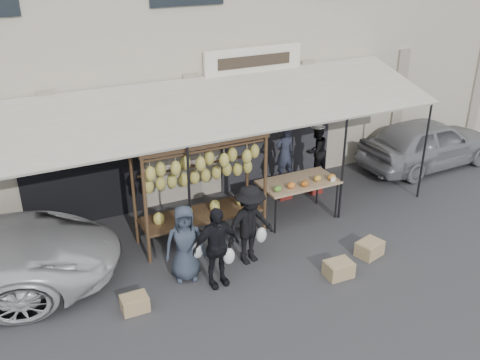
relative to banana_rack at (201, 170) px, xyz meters
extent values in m
plane|color=#2D2D30|center=(0.55, -1.65, -1.57)|extent=(90.00, 90.00, 0.00)
cube|color=#B8AB92|center=(0.55, 4.85, 1.93)|extent=(24.00, 6.00, 7.00)
cube|color=#232328|center=(2.75, 1.81, -0.32)|extent=(3.00, 0.10, 2.50)
cube|color=black|center=(-1.95, 1.81, -0.32)|extent=(2.60, 0.10, 2.50)
cube|color=silver|center=(2.05, 1.75, 1.58)|extent=(2.40, 0.10, 0.60)
cube|color=beige|center=(0.55, 0.65, 1.03)|extent=(10.00, 2.34, 0.63)
cylinder|color=black|center=(-0.45, -0.50, -0.42)|extent=(0.05, 0.05, 2.30)
cylinder|color=black|center=(3.05, -0.50, -0.42)|extent=(0.05, 0.05, 2.30)
cylinder|color=black|center=(5.35, -0.50, -0.42)|extent=(0.05, 0.05, 2.30)
cylinder|color=#301D14|center=(-1.25, -0.35, -0.47)|extent=(0.07, 0.07, 2.20)
cylinder|color=#301D14|center=(1.25, -0.35, -0.47)|extent=(0.07, 0.07, 2.20)
cylinder|color=#301D14|center=(-1.25, 0.45, -0.47)|extent=(0.07, 0.07, 2.20)
cylinder|color=#301D14|center=(1.25, 0.45, -0.47)|extent=(0.07, 0.07, 2.20)
cube|color=#301D14|center=(0.00, 0.05, 0.63)|extent=(2.60, 0.90, 0.07)
cylinder|color=#301D14|center=(0.00, -0.30, 0.51)|extent=(2.50, 0.05, 0.05)
cylinder|color=#301D14|center=(0.00, 0.40, 0.51)|extent=(2.50, 0.05, 0.05)
cylinder|color=#301D14|center=(0.00, 0.05, 0.08)|extent=(2.50, 0.05, 0.05)
cube|color=#301D14|center=(0.00, 0.05, -1.02)|extent=(2.50, 0.80, 0.05)
ellipsoid|color=#CCBF59|center=(-1.10, -0.30, 0.26)|extent=(0.20, 0.18, 0.30)
ellipsoid|color=#CCBF59|center=(-0.86, -0.15, 0.24)|extent=(0.20, 0.18, 0.30)
ellipsoid|color=#CCBF59|center=(-0.61, -0.30, 0.27)|extent=(0.20, 0.18, 0.30)
ellipsoid|color=#CCBF59|center=(-0.37, -0.15, 0.28)|extent=(0.20, 0.18, 0.30)
ellipsoid|color=#CCBF59|center=(-0.12, -0.30, 0.26)|extent=(0.20, 0.18, 0.30)
ellipsoid|color=#CCBF59|center=(0.12, -0.15, 0.28)|extent=(0.20, 0.18, 0.30)
ellipsoid|color=#CCBF59|center=(0.37, -0.30, 0.25)|extent=(0.20, 0.18, 0.30)
ellipsoid|color=#CCBF59|center=(0.61, -0.15, 0.26)|extent=(0.20, 0.18, 0.30)
ellipsoid|color=#CCBF59|center=(0.86, -0.30, 0.23)|extent=(0.20, 0.18, 0.30)
ellipsoid|color=#CCBF59|center=(1.10, -0.15, 0.25)|extent=(0.20, 0.18, 0.30)
ellipsoid|color=#CCBF59|center=(-1.05, 0.05, -0.16)|extent=(0.20, 0.18, 0.30)
ellipsoid|color=#CCBF59|center=(-0.82, 0.05, -0.14)|extent=(0.20, 0.18, 0.30)
ellipsoid|color=#CCBF59|center=(-0.58, 0.05, -0.15)|extent=(0.20, 0.18, 0.30)
ellipsoid|color=#CCBF59|center=(-0.35, 0.05, -0.17)|extent=(0.20, 0.18, 0.30)
ellipsoid|color=#CCBF59|center=(-0.12, 0.05, -0.16)|extent=(0.20, 0.18, 0.30)
ellipsoid|color=#CCBF59|center=(0.12, 0.05, -0.17)|extent=(0.20, 0.18, 0.30)
ellipsoid|color=#CCBF59|center=(0.35, 0.05, -0.15)|extent=(0.20, 0.18, 0.30)
ellipsoid|color=#CCBF59|center=(0.58, 0.05, -0.12)|extent=(0.20, 0.18, 0.30)
ellipsoid|color=#CCBF59|center=(0.82, 0.05, -0.17)|extent=(0.20, 0.18, 0.30)
ellipsoid|color=#CCBF59|center=(1.05, 0.05, -0.16)|extent=(0.20, 0.18, 0.30)
cube|color=tan|center=(2.22, -0.09, -0.69)|extent=(1.70, 0.90, 0.05)
cylinder|color=black|center=(1.45, -0.46, -1.14)|extent=(0.04, 0.04, 0.85)
cylinder|color=black|center=(2.99, -0.46, -1.14)|extent=(0.04, 0.04, 0.85)
cylinder|color=black|center=(1.45, 0.28, -1.14)|extent=(0.04, 0.04, 0.85)
cylinder|color=black|center=(2.99, 0.28, -1.14)|extent=(0.04, 0.04, 0.85)
ellipsoid|color=#598C33|center=(1.55, -0.34, -0.60)|extent=(0.18, 0.14, 0.14)
ellipsoid|color=orange|center=(1.89, -0.32, -0.60)|extent=(0.18, 0.14, 0.14)
ellipsoid|color=#B25919|center=(2.19, -0.38, -0.60)|extent=(0.18, 0.14, 0.14)
ellipsoid|color=gold|center=(2.57, -0.28, -0.60)|extent=(0.18, 0.14, 0.14)
ellipsoid|color=orange|center=(2.89, -0.36, -0.60)|extent=(0.18, 0.14, 0.14)
imported|color=#292D3F|center=(2.45, 0.92, -0.44)|extent=(0.49, 0.32, 1.34)
imported|color=black|center=(3.27, 0.83, -0.49)|extent=(0.71, 0.60, 1.27)
imported|color=#2F3847|center=(-0.80, -1.11, -0.83)|extent=(0.81, 0.62, 1.47)
imported|color=black|center=(-0.37, -1.54, -0.80)|extent=(0.92, 0.42, 1.54)
imported|color=black|center=(0.49, -1.15, -0.77)|extent=(1.12, 0.76, 1.59)
cube|color=maroon|center=(2.45, 0.92, -1.34)|extent=(0.38, 0.38, 0.46)
cube|color=maroon|center=(3.27, 0.83, -1.34)|extent=(0.38, 0.38, 0.45)
cube|color=tan|center=(1.73, -2.31, -1.42)|extent=(0.51, 0.40, 0.30)
cube|color=tan|center=(2.69, -2.01, -1.42)|extent=(0.58, 0.49, 0.30)
cube|color=tan|center=(-1.91, -1.60, -1.43)|extent=(0.45, 0.35, 0.27)
imported|color=gray|center=(6.87, 0.85, -0.90)|extent=(3.97, 1.67, 1.34)
camera|label=1|loc=(-3.53, -8.86, 4.23)|focal=40.00mm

